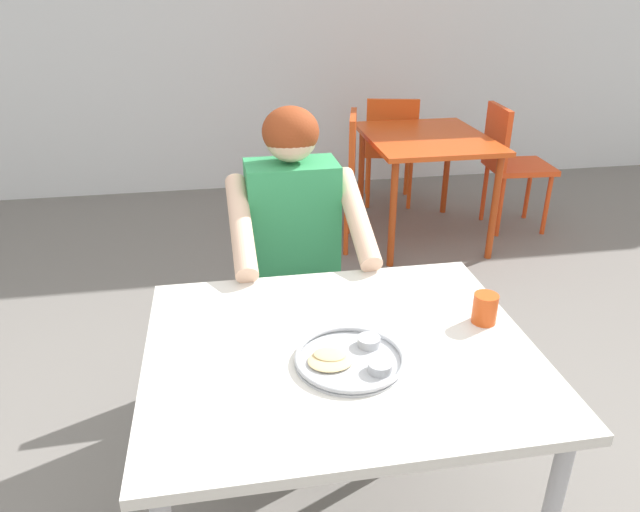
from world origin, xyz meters
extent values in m
cube|color=silver|center=(-0.05, 0.04, 0.73)|extent=(1.03, 0.86, 0.03)
cylinder|color=#B2B2B7|center=(-0.50, 0.41, 0.36)|extent=(0.04, 0.04, 0.72)
cylinder|color=#B2B2B7|center=(0.41, 0.41, 0.36)|extent=(0.04, 0.04, 0.72)
cylinder|color=#B7BABF|center=(-0.04, -0.03, 0.75)|extent=(0.28, 0.28, 0.01)
torus|color=#B7BABF|center=(-0.04, -0.03, 0.76)|extent=(0.28, 0.28, 0.01)
cylinder|color=#B2B5BA|center=(0.02, -0.09, 0.77)|extent=(0.06, 0.06, 0.02)
cylinder|color=maroon|center=(0.02, -0.09, 0.77)|extent=(0.05, 0.05, 0.01)
cylinder|color=#B2B5BA|center=(0.02, 0.03, 0.77)|extent=(0.06, 0.06, 0.02)
cylinder|color=#B77F23|center=(0.02, 0.03, 0.77)|extent=(0.05, 0.05, 0.01)
ellipsoid|color=#E5C689|center=(-0.09, -0.03, 0.76)|extent=(0.13, 0.11, 0.01)
ellipsoid|color=#DDC185|center=(-0.09, -0.01, 0.77)|extent=(0.10, 0.08, 0.01)
cylinder|color=#D84C19|center=(0.38, 0.10, 0.79)|extent=(0.07, 0.07, 0.09)
cylinder|color=#593319|center=(0.38, 0.10, 0.82)|extent=(0.06, 0.06, 0.02)
cube|color=#3F3F44|center=(-0.08, 0.88, 0.44)|extent=(0.43, 0.42, 0.04)
cube|color=#3F3F44|center=(-0.08, 1.07, 0.65)|extent=(0.40, 0.04, 0.37)
cylinder|color=#3F3F44|center=(0.10, 0.72, 0.21)|extent=(0.03, 0.03, 0.43)
cylinder|color=#3F3F44|center=(-0.24, 0.71, 0.21)|extent=(0.03, 0.03, 0.43)
cylinder|color=#3F3F44|center=(0.09, 1.05, 0.21)|extent=(0.03, 0.03, 0.43)
cylinder|color=#3F3F44|center=(-0.25, 1.04, 0.21)|extent=(0.03, 0.03, 0.43)
cylinder|color=black|center=(0.08, 0.43, 0.23)|extent=(0.10, 0.10, 0.46)
cylinder|color=black|center=(0.08, 0.63, 0.50)|extent=(0.13, 0.40, 0.12)
cylinder|color=black|center=(-0.22, 0.43, 0.23)|extent=(0.10, 0.10, 0.46)
cylinder|color=black|center=(-0.22, 0.63, 0.50)|extent=(0.13, 0.40, 0.12)
cube|color=#339959|center=(-0.08, 0.83, 0.76)|extent=(0.34, 0.21, 0.52)
cylinder|color=beige|center=(0.13, 0.65, 0.87)|extent=(0.09, 0.46, 0.25)
cylinder|color=beige|center=(-0.28, 0.65, 0.87)|extent=(0.09, 0.46, 0.25)
sphere|color=beige|center=(-0.08, 0.83, 1.12)|extent=(0.19, 0.19, 0.19)
ellipsoid|color=maroon|center=(-0.08, 0.83, 1.14)|extent=(0.21, 0.20, 0.18)
cube|color=#E04C19|center=(0.99, 2.33, 0.69)|extent=(0.77, 0.93, 0.03)
cylinder|color=#B33D14|center=(0.66, 1.93, 0.34)|extent=(0.04, 0.04, 0.67)
cylinder|color=#B33D14|center=(1.31, 1.93, 0.34)|extent=(0.04, 0.04, 0.67)
cylinder|color=#B33D14|center=(0.66, 2.74, 0.34)|extent=(0.04, 0.04, 0.67)
cylinder|color=#B33D14|center=(1.31, 2.74, 0.34)|extent=(0.04, 0.04, 0.67)
cube|color=#D74A1A|center=(0.31, 2.34, 0.43)|extent=(0.50, 0.51, 0.04)
cube|color=#D74A1A|center=(0.49, 2.29, 0.66)|extent=(0.13, 0.40, 0.43)
cylinder|color=#D74A1A|center=(0.11, 2.21, 0.20)|extent=(0.03, 0.03, 0.41)
cylinder|color=#D74A1A|center=(0.19, 2.54, 0.20)|extent=(0.03, 0.03, 0.41)
cylinder|color=#D74A1A|center=(0.42, 2.13, 0.20)|extent=(0.03, 0.03, 0.41)
cylinder|color=#D74A1A|center=(0.51, 2.46, 0.20)|extent=(0.03, 0.03, 0.41)
cube|color=#EA481A|center=(1.70, 2.39, 0.44)|extent=(0.43, 0.41, 0.04)
cube|color=#EA481A|center=(1.51, 2.40, 0.66)|extent=(0.06, 0.36, 0.40)
cylinder|color=#EA481A|center=(1.87, 2.52, 0.21)|extent=(0.03, 0.03, 0.43)
cylinder|color=#EA481A|center=(1.85, 2.22, 0.21)|extent=(0.03, 0.03, 0.43)
cylinder|color=#EA481A|center=(1.54, 2.55, 0.21)|extent=(0.03, 0.03, 0.43)
cylinder|color=#EA481A|center=(1.52, 2.25, 0.21)|extent=(0.03, 0.03, 0.43)
cube|color=#E65119|center=(0.96, 3.05, 0.42)|extent=(0.48, 0.48, 0.04)
cube|color=#E65119|center=(0.92, 2.87, 0.64)|extent=(0.37, 0.12, 0.40)
cylinder|color=#E65119|center=(0.84, 3.24, 0.20)|extent=(0.03, 0.03, 0.41)
cylinder|color=#E65119|center=(1.15, 3.17, 0.20)|extent=(0.03, 0.03, 0.41)
cylinder|color=#E65119|center=(0.77, 2.93, 0.20)|extent=(0.03, 0.03, 0.41)
cylinder|color=#E65119|center=(1.08, 2.86, 0.20)|extent=(0.03, 0.03, 0.41)
camera|label=1|loc=(-0.32, -1.23, 1.65)|focal=32.93mm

